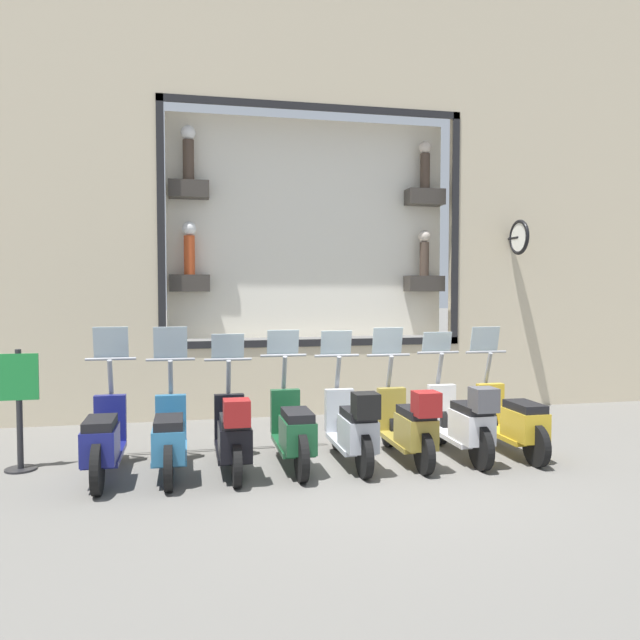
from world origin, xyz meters
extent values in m
plane|color=#66635E|center=(0.00, 0.00, 0.00)|extent=(120.00, 120.00, 0.00)
cube|color=beige|center=(3.60, 0.00, 0.59)|extent=(0.40, 5.17, 1.18)
cube|color=beige|center=(3.60, 0.00, 6.89)|extent=(0.40, 5.17, 3.28)
cube|color=black|center=(3.39, 0.00, 5.19)|extent=(0.04, 5.17, 0.12)
cube|color=black|center=(3.39, 0.00, 1.24)|extent=(0.04, 5.17, 0.12)
cube|color=black|center=(3.39, -2.53, 3.21)|extent=(0.04, 0.12, 4.07)
cube|color=black|center=(3.39, 2.53, 3.21)|extent=(0.04, 0.12, 4.07)
cube|color=white|center=(3.95, 0.00, 3.21)|extent=(0.04, 4.93, 3.83)
cube|color=#38332D|center=(3.73, -2.08, 3.81)|extent=(0.36, 0.66, 0.28)
cylinder|color=#47382D|center=(3.73, -2.08, 4.26)|extent=(0.18, 0.18, 0.63)
sphere|color=beige|center=(3.73, -2.08, 4.70)|extent=(0.23, 0.23, 0.23)
cube|color=#38332D|center=(3.73, 2.08, 3.81)|extent=(0.36, 0.66, 0.28)
cylinder|color=#47382D|center=(3.73, 2.08, 4.28)|extent=(0.19, 0.19, 0.67)
sphere|color=white|center=(3.73, 2.08, 4.74)|extent=(0.24, 0.24, 0.24)
cube|color=#38332D|center=(3.73, -2.08, 2.25)|extent=(0.36, 0.66, 0.28)
cylinder|color=#47382D|center=(3.73, -2.08, 2.69)|extent=(0.17, 0.17, 0.61)
sphere|color=beige|center=(3.73, -2.08, 3.11)|extent=(0.22, 0.22, 0.22)
cube|color=#38332D|center=(3.73, 2.08, 2.25)|extent=(0.36, 0.66, 0.28)
cylinder|color=#CC4C23|center=(3.73, 2.08, 2.72)|extent=(0.18, 0.18, 0.65)
sphere|color=white|center=(3.73, 2.08, 3.16)|extent=(0.24, 0.24, 0.24)
cylinder|color=black|center=(3.23, -3.58, 3.06)|extent=(0.35, 0.05, 0.05)
torus|color=black|center=(3.05, -3.58, 3.06)|extent=(0.62, 0.07, 0.62)
cylinder|color=white|center=(3.05, -3.58, 3.06)|extent=(0.51, 0.03, 0.51)
cylinder|color=black|center=(1.07, -1.98, 0.26)|extent=(0.52, 0.09, 0.52)
cylinder|color=black|center=(-0.22, -1.98, 0.26)|extent=(0.52, 0.09, 0.52)
cube|color=gold|center=(0.43, -1.98, 0.25)|extent=(1.02, 0.38, 0.06)
cube|color=gold|center=(0.05, -1.98, 0.46)|extent=(0.61, 0.35, 0.36)
cube|color=black|center=(0.05, -1.98, 0.69)|extent=(0.58, 0.31, 0.10)
cube|color=gold|center=(0.97, -1.98, 0.56)|extent=(0.12, 0.37, 0.56)
cylinder|color=gray|center=(1.04, -1.98, 1.05)|extent=(0.20, 0.06, 0.45)
cylinder|color=gray|center=(1.11, -1.98, 1.26)|extent=(0.04, 0.61, 0.04)
cube|color=silver|center=(1.15, -1.98, 1.44)|extent=(0.09, 0.42, 0.36)
cylinder|color=black|center=(1.06, -1.26, 0.27)|extent=(0.53, 0.09, 0.53)
cylinder|color=black|center=(-0.21, -1.26, 0.27)|extent=(0.53, 0.09, 0.53)
cube|color=silver|center=(0.43, -1.26, 0.25)|extent=(1.02, 0.38, 0.06)
cube|color=silver|center=(0.05, -1.26, 0.46)|extent=(0.61, 0.35, 0.36)
cube|color=black|center=(0.05, -1.26, 0.69)|extent=(0.58, 0.31, 0.10)
cube|color=silver|center=(0.97, -1.26, 0.56)|extent=(0.12, 0.37, 0.56)
cylinder|color=gray|center=(1.04, -1.26, 1.06)|extent=(0.20, 0.06, 0.45)
cylinder|color=gray|center=(1.11, -1.26, 1.27)|extent=(0.04, 0.60, 0.04)
cube|color=silver|center=(1.15, -1.26, 1.42)|extent=(0.08, 0.42, 0.28)
cube|color=#4C4C51|center=(-0.26, -1.26, 0.85)|extent=(0.28, 0.28, 0.28)
cylinder|color=black|center=(1.08, -0.54, 0.25)|extent=(0.49, 0.09, 0.49)
cylinder|color=black|center=(-0.23, -0.54, 0.25)|extent=(0.49, 0.09, 0.49)
cube|color=olive|center=(0.43, -0.54, 0.23)|extent=(1.02, 0.39, 0.06)
cube|color=olive|center=(0.05, -0.54, 0.44)|extent=(0.61, 0.35, 0.36)
cube|color=black|center=(0.05, -0.54, 0.67)|extent=(0.58, 0.31, 0.10)
cube|color=olive|center=(0.97, -0.54, 0.54)|extent=(0.12, 0.37, 0.56)
cylinder|color=gray|center=(1.04, -0.54, 1.04)|extent=(0.20, 0.06, 0.45)
cylinder|color=gray|center=(1.11, -0.54, 1.25)|extent=(0.04, 0.60, 0.04)
cube|color=silver|center=(1.15, -0.54, 1.44)|extent=(0.09, 0.42, 0.37)
cube|color=maroon|center=(-0.27, -0.54, 0.83)|extent=(0.28, 0.28, 0.28)
cylinder|color=black|center=(1.07, 0.18, 0.26)|extent=(0.51, 0.09, 0.51)
cylinder|color=black|center=(-0.22, 0.18, 0.26)|extent=(0.51, 0.09, 0.51)
cube|color=#B7BCC6|center=(0.43, 0.18, 0.24)|extent=(1.02, 0.39, 0.06)
cube|color=#B7BCC6|center=(0.05, 0.18, 0.45)|extent=(0.61, 0.35, 0.36)
cube|color=black|center=(0.05, 0.18, 0.68)|extent=(0.58, 0.31, 0.10)
cube|color=#B7BCC6|center=(0.97, 0.18, 0.55)|extent=(0.12, 0.37, 0.56)
cylinder|color=gray|center=(1.04, 0.18, 1.05)|extent=(0.20, 0.06, 0.45)
cylinder|color=gray|center=(1.11, 0.18, 1.26)|extent=(0.04, 0.61, 0.04)
cube|color=silver|center=(1.15, 0.18, 1.43)|extent=(0.09, 0.42, 0.33)
cube|color=black|center=(-0.27, 0.18, 0.84)|extent=(0.28, 0.28, 0.28)
cylinder|color=black|center=(1.06, 0.90, 0.27)|extent=(0.55, 0.09, 0.55)
cylinder|color=black|center=(-0.20, 0.90, 0.27)|extent=(0.55, 0.09, 0.55)
cube|color=#19512D|center=(0.43, 0.90, 0.26)|extent=(1.02, 0.38, 0.06)
cube|color=#19512D|center=(0.05, 0.90, 0.47)|extent=(0.61, 0.35, 0.36)
cube|color=black|center=(0.05, 0.90, 0.70)|extent=(0.58, 0.31, 0.10)
cube|color=#19512D|center=(0.97, 0.90, 0.57)|extent=(0.12, 0.37, 0.56)
cylinder|color=gray|center=(1.04, 0.90, 1.06)|extent=(0.20, 0.06, 0.45)
cylinder|color=gray|center=(1.11, 0.90, 1.28)|extent=(0.04, 0.60, 0.04)
cube|color=silver|center=(1.15, 0.90, 1.45)|extent=(0.09, 0.42, 0.33)
cylinder|color=black|center=(1.09, 1.62, 0.24)|extent=(0.47, 0.09, 0.47)
cylinder|color=black|center=(-0.23, 1.62, 0.24)|extent=(0.47, 0.09, 0.47)
cube|color=black|center=(0.43, 1.62, 0.22)|extent=(1.02, 0.38, 0.06)
cube|color=black|center=(0.05, 1.62, 0.43)|extent=(0.61, 0.35, 0.36)
cube|color=black|center=(0.05, 1.62, 0.66)|extent=(0.58, 0.31, 0.10)
cube|color=black|center=(0.97, 1.62, 0.53)|extent=(0.12, 0.37, 0.56)
cylinder|color=gray|center=(1.04, 1.62, 1.03)|extent=(0.20, 0.06, 0.45)
cylinder|color=gray|center=(1.11, 1.62, 1.24)|extent=(0.04, 0.60, 0.04)
cube|color=silver|center=(1.15, 1.62, 1.41)|extent=(0.08, 0.42, 0.33)
cube|color=maroon|center=(-0.28, 1.62, 0.82)|extent=(0.28, 0.28, 0.28)
cylinder|color=black|center=(1.07, 2.34, 0.25)|extent=(0.51, 0.09, 0.51)
cylinder|color=black|center=(-0.22, 2.34, 0.25)|extent=(0.51, 0.09, 0.51)
cube|color=teal|center=(0.43, 2.34, 0.24)|extent=(1.02, 0.38, 0.06)
cube|color=teal|center=(0.05, 2.34, 0.45)|extent=(0.61, 0.35, 0.36)
cube|color=black|center=(0.05, 2.34, 0.68)|extent=(0.58, 0.31, 0.10)
cube|color=teal|center=(0.97, 2.34, 0.55)|extent=(0.12, 0.37, 0.56)
cylinder|color=gray|center=(1.04, 2.34, 1.05)|extent=(0.20, 0.06, 0.45)
cylinder|color=gray|center=(1.11, 2.34, 1.26)|extent=(0.04, 0.61, 0.04)
cube|color=silver|center=(1.15, 2.34, 1.47)|extent=(0.10, 0.42, 0.41)
cylinder|color=black|center=(1.05, 3.06, 0.28)|extent=(0.56, 0.09, 0.56)
cylinder|color=black|center=(-0.20, 3.06, 0.28)|extent=(0.56, 0.09, 0.56)
cube|color=navy|center=(0.43, 3.06, 0.27)|extent=(1.02, 0.38, 0.06)
cube|color=navy|center=(0.05, 3.06, 0.48)|extent=(0.61, 0.35, 0.36)
cube|color=black|center=(0.05, 3.06, 0.71)|extent=(0.58, 0.31, 0.10)
cube|color=navy|center=(0.97, 3.06, 0.58)|extent=(0.12, 0.37, 0.56)
cylinder|color=gray|center=(1.04, 3.06, 1.07)|extent=(0.20, 0.06, 0.45)
cylinder|color=gray|center=(1.11, 3.06, 1.28)|extent=(0.04, 0.61, 0.04)
cube|color=silver|center=(1.15, 3.06, 1.48)|extent=(0.10, 0.42, 0.40)
cylinder|color=#232326|center=(0.93, 4.08, 0.01)|extent=(0.36, 0.36, 0.02)
cylinder|color=#232326|center=(0.93, 4.08, 0.72)|extent=(0.07, 0.07, 1.44)
cube|color=#1E8438|center=(0.91, 4.08, 1.12)|extent=(0.03, 0.45, 0.55)
camera|label=1|loc=(-6.95, 2.13, 2.14)|focal=35.00mm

